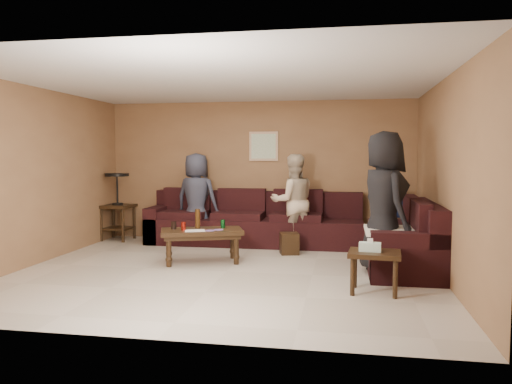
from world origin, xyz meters
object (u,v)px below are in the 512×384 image
at_px(coffee_table, 202,234).
at_px(person_right, 384,203).
at_px(end_table_left, 118,205).
at_px(person_middle, 293,201).
at_px(sectional_sofa, 298,232).
at_px(waste_bin, 289,243).
at_px(side_table_right, 374,257).
at_px(person_left, 197,198).

height_order(coffee_table, person_right, person_right).
bearing_deg(person_right, end_table_left, 45.96).
xyz_separation_m(person_middle, person_right, (1.34, -1.54, 0.15)).
height_order(sectional_sofa, waste_bin, sectional_sofa).
height_order(coffee_table, waste_bin, coffee_table).
distance_m(coffee_table, side_table_right, 2.63).
xyz_separation_m(end_table_left, person_middle, (3.22, -0.25, 0.14)).
height_order(person_left, person_right, person_right).
bearing_deg(side_table_right, person_left, 136.79).
bearing_deg(person_middle, side_table_right, 94.59).
xyz_separation_m(sectional_sofa, end_table_left, (-3.33, 0.54, 0.31)).
bearing_deg(sectional_sofa, person_middle, 110.39).
height_order(sectional_sofa, coffee_table, sectional_sofa).
relative_size(end_table_left, person_left, 0.77).
height_order(coffee_table, person_left, person_left).
distance_m(end_table_left, person_right, 4.90).
relative_size(sectional_sofa, person_middle, 2.98).
bearing_deg(sectional_sofa, side_table_right, -64.74).
xyz_separation_m(person_left, person_right, (3.04, -1.71, 0.14)).
distance_m(sectional_sofa, person_left, 1.93).
distance_m(person_middle, person_right, 2.04).
bearing_deg(end_table_left, person_left, -3.00).
distance_m(coffee_table, person_middle, 1.82).
distance_m(coffee_table, person_right, 2.58).
xyz_separation_m(end_table_left, person_left, (1.52, -0.08, 0.15)).
bearing_deg(person_middle, sectional_sofa, 90.27).
distance_m(sectional_sofa, person_middle, 0.55).
bearing_deg(waste_bin, person_left, 158.52).
distance_m(coffee_table, waste_bin, 1.46).
relative_size(sectional_sofa, side_table_right, 7.57).
relative_size(coffee_table, waste_bin, 3.85).
height_order(side_table_right, person_left, person_left).
bearing_deg(person_middle, end_table_left, -24.50).
xyz_separation_m(sectional_sofa, person_right, (1.23, -1.24, 0.60)).
xyz_separation_m(coffee_table, person_right, (2.52, -0.21, 0.52)).
bearing_deg(waste_bin, coffee_table, -144.73).
bearing_deg(person_middle, coffee_table, 28.30).
bearing_deg(person_left, person_right, 160.78).
distance_m(coffee_table, end_table_left, 2.59).
height_order(coffee_table, person_middle, person_middle).
height_order(waste_bin, person_left, person_left).
relative_size(coffee_table, end_table_left, 1.05).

